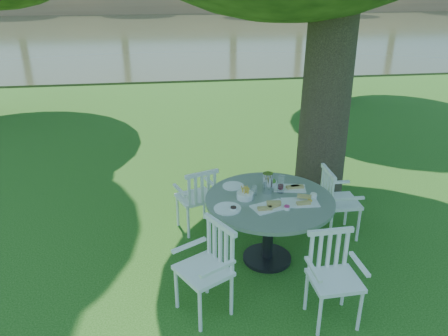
{
  "coord_description": "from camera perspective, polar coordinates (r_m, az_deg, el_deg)",
  "views": [
    {
      "loc": [
        -0.71,
        -4.71,
        3.01
      ],
      "look_at": [
        0.0,
        0.2,
        0.85
      ],
      "focal_mm": 35.0,
      "sensor_mm": 36.0,
      "label": 1
    }
  ],
  "objects": [
    {
      "name": "ground",
      "position": [
        5.64,
        0.29,
        -8.76
      ],
      "size": [
        140.0,
        140.0,
        0.0
      ],
      "primitive_type": "plane",
      "color": "#14420D",
      "rests_on": "ground"
    },
    {
      "name": "table",
      "position": [
        4.89,
        5.92,
        -5.55
      ],
      "size": [
        1.42,
        1.42,
        0.8
      ],
      "color": "black",
      "rests_on": "ground"
    },
    {
      "name": "chair_ne",
      "position": [
        5.58,
        14.21,
        -3.73
      ],
      "size": [
        0.43,
        0.46,
        0.89
      ],
      "rotation": [
        0.0,
        0.0,
        -4.73
      ],
      "color": "white",
      "rests_on": "ground"
    },
    {
      "name": "chair_nw",
      "position": [
        5.48,
        -3.31,
        -3.63
      ],
      "size": [
        0.55,
        0.54,
        0.87
      ],
      "rotation": [
        0.0,
        0.0,
        -2.79
      ],
      "color": "white",
      "rests_on": "ground"
    },
    {
      "name": "chair_sw",
      "position": [
        4.24,
        -1.71,
        -12.09
      ],
      "size": [
        0.61,
        0.62,
        0.92
      ],
      "rotation": [
        0.0,
        0.0,
        -1.06
      ],
      "color": "white",
      "rests_on": "ground"
    },
    {
      "name": "chair_se",
      "position": [
        4.3,
        13.88,
        -12.68
      ],
      "size": [
        0.46,
        0.43,
        0.88
      ],
      "rotation": [
        0.0,
        0.0,
        0.03
      ],
      "color": "white",
      "rests_on": "ground"
    },
    {
      "name": "tableware",
      "position": [
        4.85,
        5.37,
        -3.15
      ],
      "size": [
        1.16,
        0.84,
        0.24
      ],
      "color": "white",
      "rests_on": "table"
    },
    {
      "name": "river",
      "position": [
        27.88,
        -7.02,
        17.17
      ],
      "size": [
        100.0,
        28.0,
        0.12
      ],
      "primitive_type": "cube",
      "color": "#3A3E24",
      "rests_on": "ground"
    }
  ]
}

